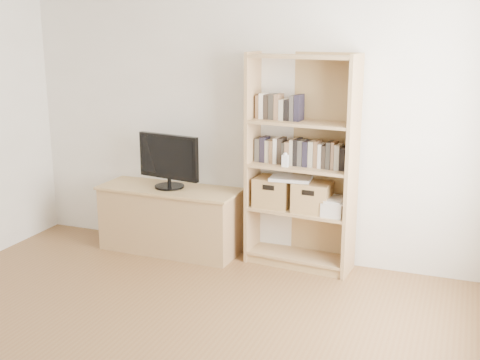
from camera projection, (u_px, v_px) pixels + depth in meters
The scene contains 11 objects.
back_wall at pixel (247, 119), 5.58m from camera, with size 4.50×0.02×2.60m, color silver.
tv_stand at pixel (171, 220), 5.84m from camera, with size 1.33×0.50×0.61m, color #A98257.
bookshelf at pixel (301, 163), 5.31m from camera, with size 0.96×0.34×1.92m, color #A98257.
television at pixel (169, 161), 5.70m from camera, with size 0.66×0.05×0.52m, color black.
books_row_mid at pixel (302, 153), 5.31m from camera, with size 0.82×0.16×0.22m, color #4C4842.
books_row_upper at pixel (280, 109), 5.31m from camera, with size 0.35×0.13×0.19m, color #4C4842.
baby_monitor at pixel (285, 161), 5.26m from camera, with size 0.06×0.04×0.11m, color white.
basket_left at pixel (274, 192), 5.49m from camera, with size 0.33×0.27×0.27m, color #A28549.
basket_right at pixel (312, 197), 5.33m from camera, with size 0.32×0.26×0.26m, color #A28549.
laptop at pixel (291, 178), 5.38m from camera, with size 0.36×0.25×0.03m, color white.
magazine_stack at pixel (335, 208), 5.26m from camera, with size 0.19×0.27×0.12m, color silver.
Camera 1 is at (1.92, -2.70, 2.14)m, focal length 45.00 mm.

